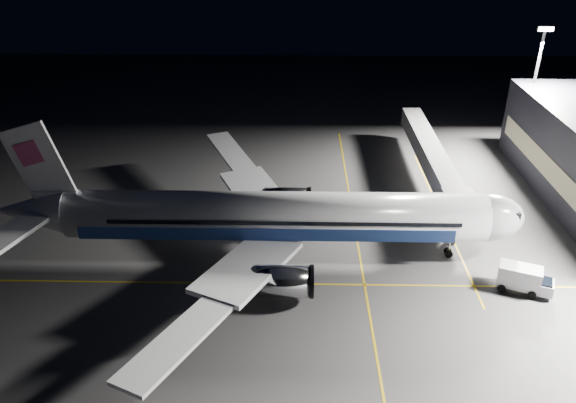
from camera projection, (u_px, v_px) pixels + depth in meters
The scene contains 12 objects.
ground at pixel (276, 254), 67.18m from camera, with size 200.00×200.00×0.00m, color #4C4C4F.
guide_line_main at pixel (359, 255), 67.01m from camera, with size 0.25×80.00×0.01m, color gold.
guide_line_cross at pixel (274, 284), 61.88m from camera, with size 70.00×0.25×0.01m, color gold.
guide_line_side at pixel (442, 215), 75.63m from camera, with size 0.25×40.00×0.01m, color gold.
airliner at pixel (266, 216), 64.78m from camera, with size 61.48×54.22×16.64m.
jet_bridge at pixel (433, 160), 80.60m from camera, with size 3.60×34.40×6.30m.
floodlight_mast_north at pixel (535, 80), 88.93m from camera, with size 2.40×0.68×20.70m.
service_truck at pixel (524, 279), 60.12m from camera, with size 6.07×4.19×2.90m.
baggage_tug at pixel (246, 194), 79.33m from camera, with size 2.94×2.62×1.80m.
safety_cone_a at pixel (325, 235), 70.53m from camera, with size 0.37×0.37×0.56m, color #E45C09.
safety_cone_b at pixel (322, 198), 79.31m from camera, with size 0.37×0.37×0.56m, color #E45C09.
safety_cone_c at pixel (310, 198), 79.34m from camera, with size 0.38×0.38×0.57m, color #E45C09.
Camera 1 is at (2.55, -56.35, 37.06)m, focal length 35.00 mm.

